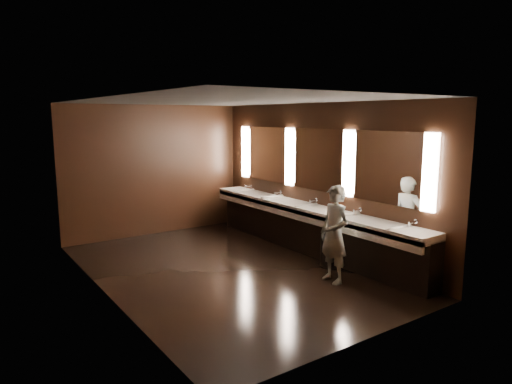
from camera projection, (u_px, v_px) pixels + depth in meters
floor at (228, 270)px, 7.67m from camera, size 6.00×6.00×0.00m
ceiling at (226, 100)px, 7.22m from camera, size 4.00×6.00×0.02m
wall_back at (155, 170)px, 9.87m from camera, size 4.00×0.02×2.80m
wall_front at (368, 222)px, 5.02m from camera, size 4.00×0.02×2.80m
wall_left at (103, 200)px, 6.31m from camera, size 0.02×6.00×2.80m
wall_right at (318, 178)px, 8.58m from camera, size 0.02×6.00×2.80m
sink_counter at (308, 227)px, 8.61m from camera, size 0.55×5.40×1.01m
mirror_band at (317, 160)px, 8.51m from camera, size 0.06×5.03×1.15m
person at (334, 234)px, 7.02m from camera, size 0.40×0.58×1.52m
trash_bin at (331, 250)px, 7.85m from camera, size 0.45×0.45×0.55m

